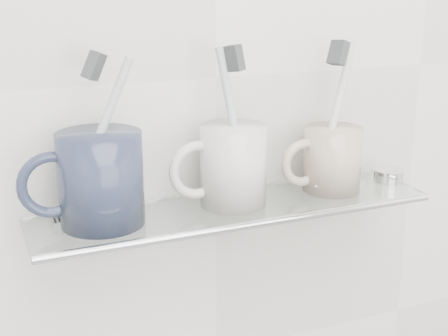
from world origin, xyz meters
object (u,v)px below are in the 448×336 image
mug_center (233,166)px  mug_right (332,159)px  shelf_glass (235,208)px  mug_left (101,179)px

mug_center → mug_right: (0.14, 0.00, -0.01)m
shelf_glass → mug_center: (-0.00, 0.00, 0.05)m
mug_left → mug_center: bearing=10.2°
shelf_glass → mug_center: mug_center is taller
mug_right → mug_center: bearing=179.3°
shelf_glass → mug_center: size_ratio=4.97×
shelf_glass → mug_right: mug_right is taller
mug_center → mug_left: bearing=-170.9°
shelf_glass → mug_left: 0.17m
mug_center → mug_right: size_ratio=1.18×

